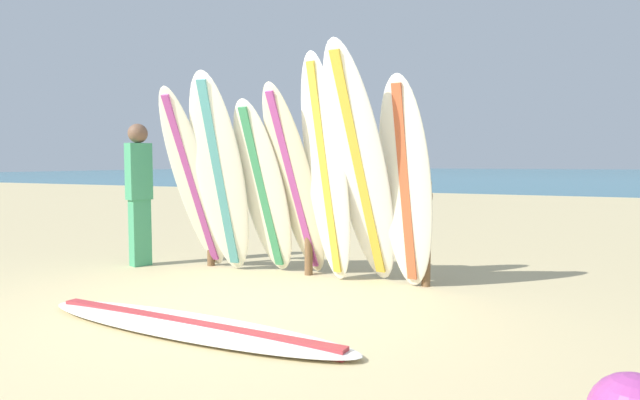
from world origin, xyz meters
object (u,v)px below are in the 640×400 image
at_px(surfboard_leaning_far_right, 406,185).
at_px(surfboard_leaning_left, 220,176).
at_px(surfboard_lying_on_sand, 188,326).
at_px(surfboard_leaning_center, 295,184).
at_px(beachgoer_standing, 139,188).
at_px(surfboard_leaning_center_left, 263,189).
at_px(surfboard_leaning_right, 361,170).
at_px(surfboard_leaning_center_right, 326,171).
at_px(surfboard_rack, 309,214).
at_px(surfboard_leaning_far_left, 193,182).

bearing_deg(surfboard_leaning_far_right, surfboard_leaning_left, -175.84).
relative_size(surfboard_leaning_left, surfboard_lying_on_sand, 0.77).
height_order(surfboard_leaning_center, beachgoer_standing, surfboard_leaning_center).
bearing_deg(surfboard_lying_on_sand, surfboard_leaning_center_left, 103.91).
relative_size(surfboard_leaning_center_left, surfboard_leaning_right, 0.81).
xyz_separation_m(surfboard_leaning_center_right, surfboard_leaning_right, (0.39, -0.05, 0.02)).
xyz_separation_m(surfboard_leaning_right, beachgoer_standing, (-2.83, 0.05, -0.24)).
bearing_deg(surfboard_leaning_far_right, surfboard_leaning_center_left, 179.07).
distance_m(surfboard_leaning_left, surfboard_leaning_center_left, 0.49).
bearing_deg(surfboard_leaning_center_right, surfboard_rack, 136.21).
height_order(surfboard_leaning_right, beachgoer_standing, surfboard_leaning_right).
height_order(surfboard_leaning_far_left, surfboard_leaning_center_left, surfboard_leaning_far_left).
bearing_deg(surfboard_leaning_center, surfboard_leaning_far_left, -173.22).
height_order(surfboard_leaning_center_left, surfboard_leaning_far_right, surfboard_leaning_far_right).
height_order(surfboard_leaning_far_right, beachgoer_standing, surfboard_leaning_far_right).
height_order(surfboard_leaning_right, surfboard_lying_on_sand, surfboard_leaning_right).
relative_size(surfboard_leaning_far_left, surfboard_leaning_center_left, 1.08).
bearing_deg(surfboard_rack, surfboard_leaning_right, -27.86).
bearing_deg(surfboard_leaning_right, surfboard_leaning_center_right, 172.82).
xyz_separation_m(surfboard_leaning_left, surfboard_lying_on_sand, (0.91, -1.72, -1.05)).
xyz_separation_m(surfboard_leaning_center_left, surfboard_leaning_far_right, (1.58, -0.03, 0.08)).
relative_size(surfboard_leaning_far_left, surfboard_leaning_far_right, 0.99).
distance_m(surfboard_leaning_center_left, surfboard_lying_on_sand, 2.15).
bearing_deg(surfboard_leaning_center, surfboard_leaning_center_left, -179.82).
height_order(surfboard_leaning_center, surfboard_leaning_far_right, surfboard_leaning_far_right).
bearing_deg(surfboard_leaning_center_left, surfboard_leaning_left, -158.50).
bearing_deg(surfboard_leaning_right, surfboard_lying_on_sand, -111.77).
bearing_deg(surfboard_leaning_center_left, surfboard_leaning_center_right, -6.36).
distance_m(surfboard_leaning_center, surfboard_lying_on_sand, 2.14).
bearing_deg(surfboard_leaning_center, surfboard_leaning_far_right, -1.28).
distance_m(surfboard_leaning_right, surfboard_lying_on_sand, 2.21).
xyz_separation_m(surfboard_rack, surfboard_lying_on_sand, (0.05, -2.15, -0.64)).
height_order(surfboard_leaning_left, surfboard_leaning_center_right, surfboard_leaning_center_right).
bearing_deg(surfboard_leaning_left, surfboard_leaning_right, 1.31).
xyz_separation_m(surfboard_leaning_right, surfboard_lying_on_sand, (-0.70, -1.76, -1.14)).
xyz_separation_m(surfboard_leaning_center, surfboard_leaning_center_right, (0.40, -0.09, 0.13)).
bearing_deg(surfboard_leaning_left, surfboard_leaning_far_left, 175.38).
bearing_deg(surfboard_leaning_right, surfboard_leaning_center, 170.12).
relative_size(surfboard_rack, surfboard_leaning_right, 1.16).
bearing_deg(surfboard_leaning_center, surfboard_leaning_center_right, -12.49).
distance_m(surfboard_leaning_far_left, beachgoer_standing, 0.85).
xyz_separation_m(surfboard_leaning_left, surfboard_leaning_center_right, (1.22, 0.09, 0.06)).
relative_size(surfboard_leaning_center_left, surfboard_lying_on_sand, 0.67).
height_order(surfboard_leaning_far_right, surfboard_lying_on_sand, surfboard_leaning_far_right).
distance_m(surfboard_leaning_left, surfboard_lying_on_sand, 2.21).
relative_size(surfboard_leaning_center_left, beachgoer_standing, 1.12).
height_order(surfboard_leaning_far_left, beachgoer_standing, surfboard_leaning_far_left).
bearing_deg(surfboard_rack, surfboard_leaning_center_right, -43.79).
bearing_deg(surfboard_leaning_far_left, surfboard_leaning_center_right, 1.97).
height_order(surfboard_leaning_center, surfboard_leaning_right, surfboard_leaning_right).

